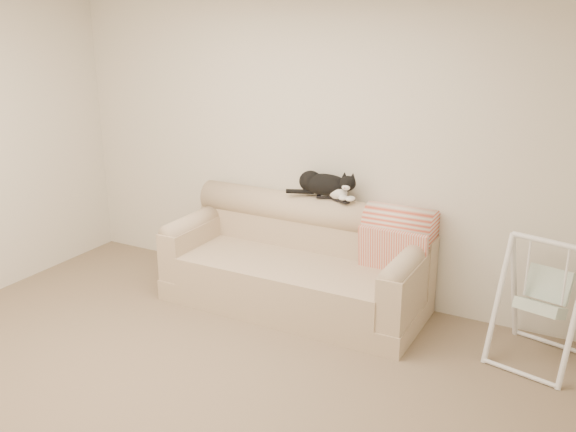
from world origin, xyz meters
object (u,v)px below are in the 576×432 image
(remote_a, at_px, (327,197))
(baby_swing, at_px, (543,301))
(sofa, at_px, (298,264))
(remote_b, at_px, (341,200))
(tuxedo_cat, at_px, (326,185))

(remote_a, distance_m, baby_swing, 1.89)
(baby_swing, bearing_deg, sofa, 179.12)
(remote_b, bearing_deg, baby_swing, -8.05)
(sofa, xyz_separation_m, remote_b, (0.29, 0.21, 0.56))
(remote_a, height_order, remote_b, remote_a)
(sofa, bearing_deg, baby_swing, -0.88)
(tuxedo_cat, xyz_separation_m, baby_swing, (1.83, -0.28, -0.55))
(remote_b, bearing_deg, remote_a, 164.93)
(remote_b, xyz_separation_m, tuxedo_cat, (-0.16, 0.04, 0.11))
(sofa, bearing_deg, remote_a, 58.81)
(remote_a, bearing_deg, sofa, -121.19)
(sofa, bearing_deg, remote_b, 35.28)
(sofa, height_order, remote_a, remote_a)
(sofa, bearing_deg, tuxedo_cat, 61.90)
(remote_a, relative_size, tuxedo_cat, 0.30)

